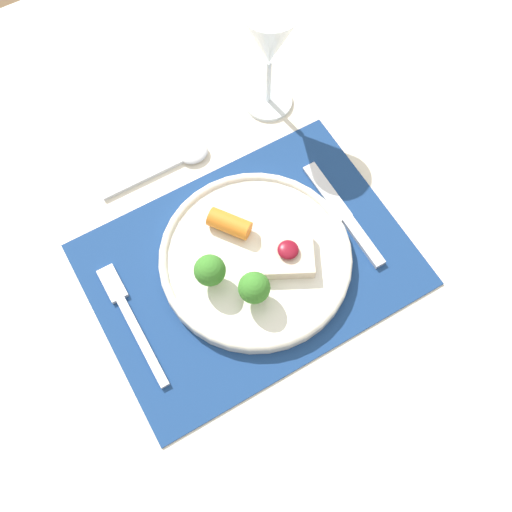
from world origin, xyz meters
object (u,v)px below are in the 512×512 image
(fork, at_px, (129,316))
(spoon, at_px, (179,160))
(knife, at_px, (348,220))
(dinner_plate, at_px, (255,259))
(wine_glass_near, at_px, (270,41))

(fork, bearing_deg, spoon, 48.84)
(fork, height_order, knife, knife)
(dinner_plate, relative_size, knife, 1.41)
(dinner_plate, relative_size, fork, 1.41)
(dinner_plate, xyz_separation_m, wine_glass_near, (0.16, 0.23, 0.11))
(fork, bearing_deg, knife, -3.37)
(dinner_plate, relative_size, wine_glass_near, 1.40)
(spoon, distance_m, wine_glass_near, 0.22)
(dinner_plate, distance_m, knife, 0.15)
(dinner_plate, bearing_deg, spoon, 94.25)
(spoon, bearing_deg, fork, -128.81)
(fork, relative_size, spoon, 1.09)
(knife, bearing_deg, fork, 175.29)
(fork, bearing_deg, wine_glass_near, 33.40)
(knife, relative_size, wine_glass_near, 0.99)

